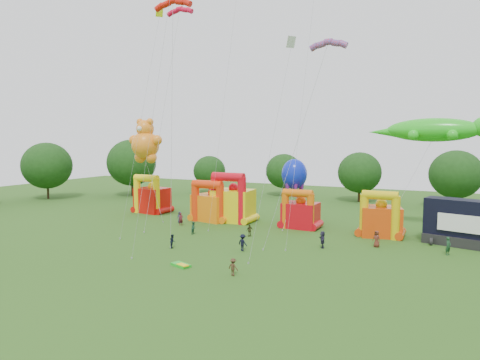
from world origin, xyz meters
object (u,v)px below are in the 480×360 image
at_px(gecko_kite, 414,173).
at_px(spectator_4, 250,230).
at_px(bouncy_castle_0, 151,198).
at_px(teddy_bear_kite, 147,149).
at_px(spectator_0, 180,217).
at_px(stage_trailer, 465,223).
at_px(octopus_kite, 294,180).
at_px(bouncy_castle_2, 232,203).

height_order(gecko_kite, spectator_4, gecko_kite).
distance_m(bouncy_castle_0, teddy_bear_kite, 10.94).
bearing_deg(teddy_bear_kite, spectator_0, 5.28).
bearing_deg(spectator_0, stage_trailer, -10.78).
bearing_deg(octopus_kite, teddy_bear_kite, -162.32).
bearing_deg(bouncy_castle_0, teddy_bear_kite, -56.45).
xyz_separation_m(bouncy_castle_2, gecko_kite, (24.35, 2.98, 5.07)).
bearing_deg(bouncy_castle_0, spectator_0, -30.61).
bearing_deg(spectator_4, octopus_kite, -160.31).
height_order(teddy_bear_kite, spectator_4, teddy_bear_kite).
bearing_deg(gecko_kite, teddy_bear_kite, -167.68).
bearing_deg(gecko_kite, bouncy_castle_2, -173.02).
height_order(octopus_kite, spectator_4, octopus_kite).
relative_size(gecko_kite, spectator_0, 9.04).
bearing_deg(bouncy_castle_2, octopus_kite, 10.60).
bearing_deg(bouncy_castle_2, stage_trailer, -2.49).
relative_size(bouncy_castle_2, gecko_kite, 0.49).
xyz_separation_m(stage_trailer, gecko_kite, (-5.84, 4.29, 5.28)).
bearing_deg(teddy_bear_kite, octopus_kite, 17.68).
xyz_separation_m(bouncy_castle_2, octopus_kite, (8.84, 1.65, 3.66)).
distance_m(bouncy_castle_2, spectator_4, 10.26).
height_order(stage_trailer, spectator_0, stage_trailer).
bearing_deg(spectator_0, spectator_4, -30.59).
xyz_separation_m(teddy_bear_kite, octopus_kite, (20.49, 6.53, -4.22)).
height_order(teddy_bear_kite, octopus_kite, teddy_bear_kite).
distance_m(bouncy_castle_2, spectator_0, 7.93).
xyz_separation_m(stage_trailer, octopus_kite, (-21.35, 2.96, 3.87)).
xyz_separation_m(gecko_kite, spectator_4, (-17.97, -10.77, -7.06)).
xyz_separation_m(bouncy_castle_2, stage_trailer, (30.19, -1.31, -0.21)).
bearing_deg(spectator_4, bouncy_castle_0, -77.77).
height_order(bouncy_castle_2, spectator_4, bouncy_castle_2).
xyz_separation_m(stage_trailer, spectator_0, (-36.51, -3.07, -1.73)).
bearing_deg(spectator_0, bouncy_castle_2, 19.19).
bearing_deg(spectator_0, teddy_bear_kite, 169.69).
xyz_separation_m(bouncy_castle_2, teddy_bear_kite, (-11.65, -4.88, 7.88)).
relative_size(bouncy_castle_2, spectator_4, 4.74).
relative_size(teddy_bear_kite, spectator_4, 9.84).
distance_m(teddy_bear_kite, spectator_0, 11.18).
bearing_deg(stage_trailer, bouncy_castle_0, 176.95).
height_order(bouncy_castle_2, teddy_bear_kite, teddy_bear_kite).
bearing_deg(bouncy_castle_2, spectator_0, -145.21).
distance_m(bouncy_castle_0, octopus_kite, 24.80).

